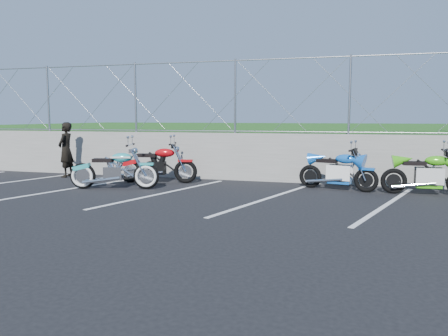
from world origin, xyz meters
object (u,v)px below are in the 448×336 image
(naked_orange, at_px, (159,166))
(cruiser_turquoise, at_px, (115,171))
(person_standing, at_px, (66,150))
(sportbike_green, at_px, (428,176))
(sportbike_blue, at_px, (339,172))

(naked_orange, bearing_deg, cruiser_turquoise, -127.46)
(cruiser_turquoise, relative_size, person_standing, 1.34)
(sportbike_green, relative_size, person_standing, 1.23)
(cruiser_turquoise, height_order, naked_orange, cruiser_turquoise)
(naked_orange, bearing_deg, person_standing, 163.01)
(sportbike_blue, bearing_deg, cruiser_turquoise, -151.83)
(sportbike_green, height_order, sportbike_blue, sportbike_green)
(cruiser_turquoise, distance_m, naked_orange, 1.33)
(naked_orange, relative_size, sportbike_blue, 1.12)
(sportbike_blue, distance_m, person_standing, 7.67)
(sportbike_green, height_order, person_standing, person_standing)
(sportbike_blue, bearing_deg, naked_orange, -164.47)
(naked_orange, xyz_separation_m, person_standing, (-3.06, 0.31, 0.34))
(naked_orange, relative_size, sportbike_green, 1.07)
(sportbike_blue, xyz_separation_m, person_standing, (-7.66, 0.17, 0.37))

